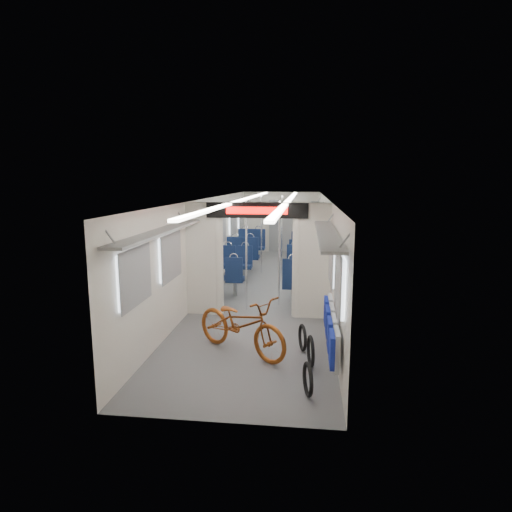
# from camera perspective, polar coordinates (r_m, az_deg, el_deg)

# --- Properties ---
(carriage) EXTENTS (12.00, 12.02, 2.31)m
(carriage) POSITION_cam_1_polar(r_m,az_deg,el_deg) (10.25, 1.29, 3.17)
(carriage) COLOR #515456
(carriage) RESTS_ON ground
(bicycle) EXTENTS (1.87, 1.57, 0.96)m
(bicycle) POSITION_cam_1_polar(r_m,az_deg,el_deg) (6.86, -2.01, -9.05)
(bicycle) COLOR #8C4114
(bicycle) RESTS_ON ground
(flip_bench) EXTENTS (0.12, 2.10, 0.50)m
(flip_bench) POSITION_cam_1_polar(r_m,az_deg,el_deg) (6.50, 9.96, -9.40)
(flip_bench) COLOR gray
(flip_bench) RESTS_ON carriage
(bike_hoop_a) EXTENTS (0.15, 0.45, 0.45)m
(bike_hoop_a) POSITION_cam_1_polar(r_m,az_deg,el_deg) (5.72, 6.91, -16.24)
(bike_hoop_a) COLOR black
(bike_hoop_a) RESTS_ON ground
(bike_hoop_b) EXTENTS (0.12, 0.48, 0.48)m
(bike_hoop_b) POSITION_cam_1_polar(r_m,az_deg,el_deg) (6.53, 7.29, -12.68)
(bike_hoop_b) COLOR black
(bike_hoop_b) RESTS_ON ground
(bike_hoop_c) EXTENTS (0.15, 0.44, 0.45)m
(bike_hoop_c) POSITION_cam_1_polar(r_m,az_deg,el_deg) (7.07, 6.22, -10.96)
(bike_hoop_c) COLOR black
(bike_hoop_c) RESTS_ON ground
(seat_bay_near_left) EXTENTS (0.88, 1.94, 1.06)m
(seat_bay_near_left) POSITION_cam_1_polar(r_m,az_deg,el_deg) (10.99, -3.35, -1.52)
(seat_bay_near_left) COLOR #0E1C3F
(seat_bay_near_left) RESTS_ON ground
(seat_bay_near_right) EXTENTS (0.95, 2.25, 1.15)m
(seat_bay_near_right) POSITION_cam_1_polar(r_m,az_deg,el_deg) (10.51, 6.43, -1.88)
(seat_bay_near_right) COLOR #0E1C3F
(seat_bay_near_right) RESTS_ON ground
(seat_bay_far_left) EXTENTS (0.96, 2.29, 1.17)m
(seat_bay_far_left) POSITION_cam_1_polar(r_m,az_deg,el_deg) (14.03, -1.14, 1.21)
(seat_bay_far_left) COLOR #0E1C3F
(seat_bay_far_left) RESTS_ON ground
(seat_bay_far_right) EXTENTS (0.92, 2.14, 1.12)m
(seat_bay_far_right) POSITION_cam_1_polar(r_m,az_deg,el_deg) (13.77, 6.51, 0.89)
(seat_bay_far_right) COLOR #0E1C3F
(seat_bay_far_right) RESTS_ON ground
(stanchion_near_left) EXTENTS (0.04, 0.04, 2.30)m
(stanchion_near_left) POSITION_cam_1_polar(r_m,az_deg,el_deg) (8.95, -1.30, -0.10)
(stanchion_near_left) COLOR silver
(stanchion_near_left) RESTS_ON ground
(stanchion_near_right) EXTENTS (0.04, 0.04, 2.30)m
(stanchion_near_right) POSITION_cam_1_polar(r_m,az_deg,el_deg) (9.33, 3.10, 0.31)
(stanchion_near_right) COLOR silver
(stanchion_near_right) RESTS_ON ground
(stanchion_far_left) EXTENTS (0.04, 0.04, 2.30)m
(stanchion_far_left) POSITION_cam_1_polar(r_m,az_deg,el_deg) (12.59, 0.73, 2.85)
(stanchion_far_left) COLOR silver
(stanchion_far_left) RESTS_ON ground
(stanchion_far_right) EXTENTS (0.04, 0.04, 2.30)m
(stanchion_far_right) POSITION_cam_1_polar(r_m,az_deg,el_deg) (12.37, 3.45, 2.70)
(stanchion_far_right) COLOR silver
(stanchion_far_right) RESTS_ON ground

